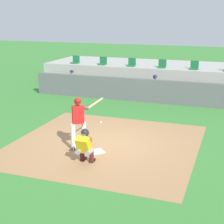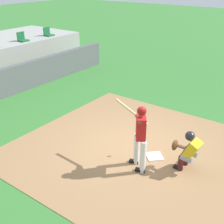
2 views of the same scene
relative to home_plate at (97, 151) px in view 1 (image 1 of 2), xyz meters
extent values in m
plane|color=#387A33|center=(0.00, 0.80, -0.02)|extent=(80.00, 80.00, 0.00)
cube|color=#9E754C|center=(0.00, 0.80, -0.02)|extent=(6.40, 6.40, 0.01)
cube|color=white|center=(0.00, 0.00, 0.00)|extent=(0.62, 0.62, 0.02)
cylinder|color=silver|center=(-0.82, -0.09, 0.44)|extent=(0.15, 0.15, 0.92)
cylinder|color=silver|center=(-0.58, 0.25, 0.44)|extent=(0.15, 0.15, 0.92)
cube|color=red|center=(-0.70, 0.08, 1.20)|extent=(0.45, 0.41, 0.60)
sphere|color=brown|center=(-0.70, 0.08, 1.63)|extent=(0.21, 0.21, 0.21)
sphere|color=maroon|center=(-0.70, 0.08, 1.66)|extent=(0.24, 0.24, 0.24)
cylinder|color=brown|center=(-0.67, 0.19, 1.41)|extent=(0.50, 0.43, 0.18)
cylinder|color=brown|center=(-0.49, 0.26, 1.41)|extent=(0.16, 0.27, 0.17)
cylinder|color=tan|center=(-0.35, 0.76, 1.45)|extent=(0.28, 0.83, 0.24)
cube|color=black|center=(-0.84, -0.03, 0.02)|extent=(0.20, 0.29, 0.09)
cube|color=black|center=(-0.60, 0.31, 0.02)|extent=(0.20, 0.29, 0.09)
cylinder|color=gray|center=(-0.15, -1.00, 0.40)|extent=(0.17, 0.33, 0.16)
cylinder|color=#4C1919|center=(-0.15, -0.85, 0.19)|extent=(0.14, 0.14, 0.42)
cube|color=black|center=(-0.15, -0.79, 0.02)|extent=(0.12, 0.24, 0.08)
cylinder|color=gray|center=(0.17, -1.01, 0.40)|extent=(0.17, 0.33, 0.16)
cylinder|color=#4C1919|center=(0.17, -0.86, 0.19)|extent=(0.14, 0.14, 0.42)
cube|color=black|center=(0.17, -0.80, 0.02)|extent=(0.12, 0.24, 0.08)
cube|color=gold|center=(0.00, -1.05, 0.62)|extent=(0.42, 0.45, 0.57)
cube|color=#2D2D33|center=(0.01, -0.93, 0.62)|extent=(0.39, 0.27, 0.45)
sphere|color=#996B4C|center=(0.01, -0.97, 0.96)|extent=(0.21, 0.21, 0.21)
sphere|color=#232328|center=(0.01, -0.95, 0.98)|extent=(0.25, 0.25, 0.25)
cylinder|color=#996B4C|center=(-0.03, -0.83, 0.62)|extent=(0.12, 0.45, 0.10)
ellipsoid|color=brown|center=(-0.06, -0.60, 0.62)|extent=(0.28, 0.13, 0.30)
sphere|color=white|center=(0.03, 0.33, 0.93)|extent=(0.07, 0.07, 0.07)
cube|color=#59595E|center=(0.00, 7.30, 0.58)|extent=(13.00, 0.30, 1.20)
cube|color=olive|center=(0.00, 8.30, 0.20)|extent=(11.80, 0.44, 0.45)
cylinder|color=#939399|center=(-5.04, 8.05, 0.47)|extent=(0.15, 0.40, 0.15)
cylinder|color=#939399|center=(-5.04, 7.85, 0.20)|extent=(0.13, 0.13, 0.45)
cube|color=maroon|center=(-5.04, 7.80, 0.02)|extent=(0.11, 0.24, 0.08)
cylinder|color=#939399|center=(-4.78, 8.05, 0.47)|extent=(0.15, 0.40, 0.15)
cylinder|color=#939399|center=(-4.78, 7.85, 0.20)|extent=(0.13, 0.13, 0.45)
cube|color=maroon|center=(-4.78, 7.80, 0.02)|extent=(0.11, 0.24, 0.08)
cube|color=gold|center=(-4.91, 8.27, 0.74)|extent=(0.36, 0.22, 0.54)
sphere|color=tan|center=(-4.91, 8.27, 1.13)|extent=(0.20, 0.20, 0.20)
sphere|color=navy|center=(-4.91, 8.27, 1.17)|extent=(0.22, 0.22, 0.22)
cylinder|color=tan|center=(-5.11, 8.13, 0.63)|extent=(0.09, 0.41, 0.22)
cylinder|color=tan|center=(-4.71, 8.13, 0.63)|extent=(0.09, 0.41, 0.22)
cylinder|color=#939399|center=(-0.09, 8.05, 0.47)|extent=(0.15, 0.40, 0.15)
cylinder|color=#939399|center=(-0.09, 7.85, 0.20)|extent=(0.13, 0.13, 0.45)
cube|color=maroon|center=(-0.09, 7.80, 0.02)|extent=(0.11, 0.24, 0.08)
cylinder|color=#939399|center=(0.17, 8.05, 0.47)|extent=(0.15, 0.40, 0.15)
cylinder|color=#939399|center=(0.17, 7.85, 0.20)|extent=(0.13, 0.13, 0.45)
cube|color=maroon|center=(0.17, 7.80, 0.02)|extent=(0.11, 0.24, 0.08)
cube|color=gold|center=(0.04, 8.27, 0.74)|extent=(0.36, 0.22, 0.54)
sphere|color=brown|center=(0.04, 8.27, 1.13)|extent=(0.20, 0.20, 0.20)
sphere|color=navy|center=(0.04, 8.27, 1.17)|extent=(0.22, 0.22, 0.22)
cylinder|color=brown|center=(-0.16, 8.13, 0.63)|extent=(0.09, 0.41, 0.22)
cylinder|color=brown|center=(0.24, 8.13, 0.63)|extent=(0.09, 0.41, 0.22)
cube|color=#9E9E99|center=(0.00, 11.70, 0.68)|extent=(15.00, 4.40, 1.40)
cube|color=#196033|center=(-5.57, 10.10, 1.42)|extent=(0.46, 0.46, 0.08)
cube|color=#196033|center=(-5.57, 10.30, 1.66)|extent=(0.46, 0.06, 0.40)
cube|color=#196033|center=(-3.71, 10.10, 1.42)|extent=(0.46, 0.46, 0.08)
cube|color=#196033|center=(-3.71, 10.30, 1.66)|extent=(0.46, 0.06, 0.40)
cube|color=#196033|center=(-1.86, 10.10, 1.42)|extent=(0.46, 0.46, 0.08)
cube|color=#196033|center=(-1.86, 10.30, 1.66)|extent=(0.46, 0.06, 0.40)
cube|color=#196033|center=(0.00, 10.10, 1.42)|extent=(0.46, 0.46, 0.08)
cube|color=#196033|center=(0.00, 10.30, 1.66)|extent=(0.46, 0.06, 0.40)
cube|color=#196033|center=(1.86, 10.10, 1.42)|extent=(0.46, 0.46, 0.08)
cube|color=#196033|center=(1.86, 10.30, 1.66)|extent=(0.46, 0.06, 0.40)
camera|label=1|loc=(4.19, -10.22, 4.47)|focal=56.73mm
camera|label=2|loc=(-6.50, -3.25, 4.76)|focal=47.90mm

